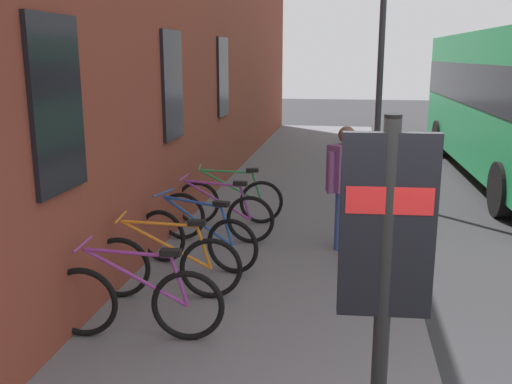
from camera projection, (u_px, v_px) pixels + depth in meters
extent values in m
plane|color=#2D2D30|center=(466.00, 244.00, 8.92)|extent=(60.00, 60.00, 0.00)
cube|color=slate|center=(300.00, 202.00, 11.25)|extent=(24.00, 3.50, 0.12)
cube|color=brown|center=(206.00, 9.00, 11.67)|extent=(22.00, 0.60, 7.49)
cube|color=black|center=(57.00, 105.00, 5.21)|extent=(0.90, 0.06, 1.60)
cube|color=black|center=(172.00, 86.00, 8.57)|extent=(0.90, 0.06, 1.60)
cube|color=black|center=(223.00, 77.00, 11.93)|extent=(0.90, 0.06, 1.60)
torus|color=black|center=(82.00, 302.00, 5.65)|extent=(0.12, 0.72, 0.72)
torus|color=black|center=(188.00, 306.00, 5.58)|extent=(0.12, 0.72, 0.72)
cylinder|color=#8C338C|center=(136.00, 278.00, 5.55)|extent=(0.12, 1.02, 0.58)
cylinder|color=#8C338C|center=(127.00, 253.00, 5.50)|extent=(0.11, 0.85, 0.09)
cylinder|color=#8C338C|center=(179.00, 281.00, 5.52)|extent=(0.05, 0.19, 0.51)
cube|color=black|center=(171.00, 252.00, 5.46)|extent=(0.12, 0.21, 0.06)
cylinder|color=#8C338C|center=(83.00, 244.00, 5.51)|extent=(0.48, 0.06, 0.02)
torus|color=black|center=(119.00, 268.00, 6.58)|extent=(0.16, 0.72, 0.72)
torus|color=black|center=(211.00, 268.00, 6.55)|extent=(0.16, 0.72, 0.72)
cylinder|color=orange|center=(166.00, 245.00, 6.50)|extent=(0.17, 1.01, 0.58)
cylinder|color=orange|center=(159.00, 224.00, 6.45)|extent=(0.15, 0.85, 0.09)
cylinder|color=orange|center=(204.00, 247.00, 6.50)|extent=(0.06, 0.19, 0.51)
cube|color=black|center=(197.00, 223.00, 6.43)|extent=(0.13, 0.21, 0.06)
cylinder|color=orange|center=(121.00, 217.00, 6.44)|extent=(0.48, 0.09, 0.02)
torus|color=black|center=(162.00, 236.00, 7.72)|extent=(0.24, 0.71, 0.72)
torus|color=black|center=(232.00, 246.00, 7.32)|extent=(0.24, 0.71, 0.72)
cylinder|color=#1E4CA5|center=(197.00, 221.00, 7.45)|extent=(0.29, 0.99, 0.58)
cylinder|color=#1E4CA5|center=(192.00, 202.00, 7.42)|extent=(0.25, 0.83, 0.09)
cylinder|color=#1E4CA5|center=(227.00, 227.00, 7.29)|extent=(0.08, 0.19, 0.51)
cube|color=black|center=(221.00, 204.00, 7.25)|extent=(0.15, 0.22, 0.06)
cylinder|color=#1E4CA5|center=(163.00, 193.00, 7.57)|extent=(0.47, 0.14, 0.02)
torus|color=black|center=(182.00, 216.00, 8.68)|extent=(0.08, 0.72, 0.72)
torus|color=black|center=(250.00, 220.00, 8.50)|extent=(0.08, 0.72, 0.72)
cylinder|color=#8C338C|center=(217.00, 200.00, 8.52)|extent=(0.06, 1.02, 0.58)
cylinder|color=#8C338C|center=(212.00, 183.00, 8.48)|extent=(0.05, 0.85, 0.09)
cylinder|color=#8C338C|center=(245.00, 203.00, 8.45)|extent=(0.04, 0.19, 0.51)
cube|color=black|center=(240.00, 183.00, 8.40)|extent=(0.10, 0.20, 0.06)
cylinder|color=#8C338C|center=(184.00, 177.00, 8.53)|extent=(0.48, 0.03, 0.02)
torus|color=black|center=(197.00, 203.00, 9.45)|extent=(0.21, 0.72, 0.72)
torus|color=black|center=(261.00, 202.00, 9.50)|extent=(0.21, 0.72, 0.72)
cylinder|color=#267F3F|center=(231.00, 186.00, 9.41)|extent=(0.25, 1.00, 0.58)
cylinder|color=#267F3F|center=(226.00, 171.00, 9.35)|extent=(0.21, 0.84, 0.09)
cylinder|color=#267F3F|center=(257.00, 187.00, 9.44)|extent=(0.07, 0.19, 0.51)
cube|color=black|center=(252.00, 170.00, 9.37)|extent=(0.14, 0.22, 0.06)
cylinder|color=#267F3F|center=(200.00, 167.00, 9.31)|extent=(0.47, 0.12, 0.02)
cylinder|color=black|center=(382.00, 314.00, 3.47)|extent=(0.10, 0.10, 2.40)
cube|color=black|center=(387.00, 227.00, 3.35)|extent=(0.11, 0.55, 1.10)
cube|color=red|center=(389.00, 199.00, 3.31)|extent=(0.12, 0.50, 0.16)
cylinder|color=black|center=(501.00, 190.00, 10.30)|extent=(1.00, 0.27, 1.00)
cylinder|color=black|center=(438.00, 138.00, 16.77)|extent=(1.00, 0.27, 1.00)
cylinder|color=#334C8C|center=(339.00, 220.00, 8.18)|extent=(0.13, 0.13, 0.87)
cylinder|color=#334C8C|center=(348.00, 218.00, 8.29)|extent=(0.13, 0.13, 0.87)
cube|color=#723F72|center=(346.00, 167.00, 8.06)|extent=(0.54, 0.53, 0.65)
sphere|color=brown|center=(347.00, 135.00, 7.96)|extent=(0.24, 0.24, 0.24)
cylinder|color=#723F72|center=(331.00, 173.00, 7.90)|extent=(0.10, 0.10, 0.58)
cylinder|color=#723F72|center=(359.00, 168.00, 8.24)|extent=(0.10, 0.10, 0.58)
cylinder|color=#333338|center=(380.00, 74.00, 11.18)|extent=(0.12, 0.12, 4.73)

